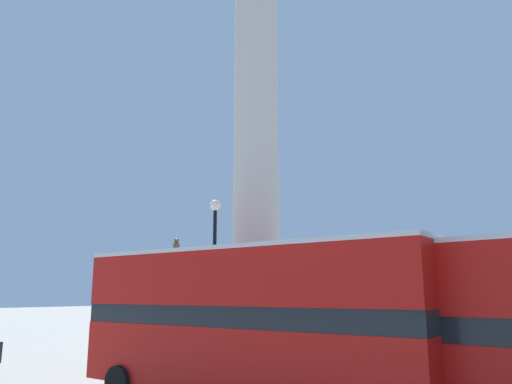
% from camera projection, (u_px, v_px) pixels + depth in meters
% --- Properties ---
extents(ground_plane, '(200.00, 200.00, 0.00)m').
position_uv_depth(ground_plane, '(256.00, 371.00, 20.28)').
color(ground_plane, gray).
extents(monument_column, '(4.76, 4.76, 22.99)m').
position_uv_depth(monument_column, '(256.00, 151.00, 22.14)').
color(monument_column, beige).
rests_on(monument_column, ground_plane).
extents(bus_a, '(10.85, 2.76, 4.38)m').
position_uv_depth(bus_a, '(246.00, 318.00, 13.90)').
color(bus_a, '#B7140F').
rests_on(bus_a, ground_plane).
extents(equestrian_statue, '(4.55, 3.85, 6.22)m').
position_uv_depth(equestrian_statue, '(174.00, 318.00, 27.80)').
color(equestrian_statue, beige).
rests_on(equestrian_statue, ground_plane).
extents(street_lamp, '(0.43, 0.43, 6.67)m').
position_uv_depth(street_lamp, '(214.00, 276.00, 18.78)').
color(street_lamp, black).
rests_on(street_lamp, ground_plane).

